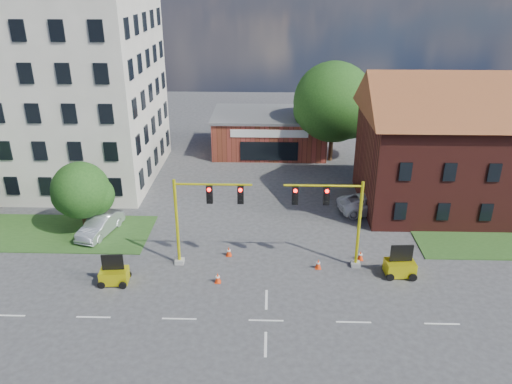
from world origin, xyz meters
TOP-DOWN VIEW (x-y plane):
  - ground at (0.00, 0.00)m, footprint 120.00×120.00m
  - grass_verge_nw at (-20.00, 10.00)m, footprint 22.00×6.00m
  - lane_markings at (0.00, -3.00)m, footprint 60.00×36.00m
  - office_block at (-20.00, 21.90)m, footprint 18.40×15.40m
  - brick_shop at (0.00, 29.98)m, footprint 12.40×8.40m
  - townhouse_row at (18.00, 16.00)m, footprint 21.00×11.00m
  - tree_large at (6.92, 27.08)m, footprint 8.59×8.18m
  - tree_nw_front at (-13.78, 10.58)m, footprint 4.52×4.31m
  - signal_mast_west at (-4.36, 6.00)m, footprint 5.30×0.60m
  - signal_mast_east at (4.36, 6.00)m, footprint 5.30×0.60m
  - trailer_west at (-9.74, 3.50)m, footprint 1.84×1.31m
  - trailer_east at (8.70, 4.96)m, footprint 1.97×1.39m
  - cone_a at (-3.14, 3.76)m, footprint 0.40×0.40m
  - cone_b at (-2.71, 7.10)m, footprint 0.40×0.40m
  - cone_c at (6.46, 6.84)m, footprint 0.40×0.40m
  - cone_d at (3.44, 5.63)m, footprint 0.40×0.40m
  - pickup_white at (8.59, 14.52)m, footprint 6.00×3.64m
  - sedan_silver_front at (-12.71, 9.99)m, footprint 2.71×4.83m

SIDE VIEW (x-z plane):
  - ground at x=0.00m, z-range 0.00..0.00m
  - lane_markings at x=0.00m, z-range 0.00..0.01m
  - grass_verge_nw at x=-20.00m, z-range 0.00..0.08m
  - cone_a at x=-3.14m, z-range -0.01..0.69m
  - cone_b at x=-2.71m, z-range -0.01..0.69m
  - cone_c at x=6.46m, z-range -0.01..0.69m
  - cone_d at x=3.44m, z-range -0.01..0.69m
  - trailer_west at x=-9.74m, z-range -0.37..1.62m
  - trailer_east at x=8.70m, z-range -0.40..1.74m
  - sedan_silver_front at x=-12.71m, z-range 0.00..1.51m
  - pickup_white at x=8.59m, z-range 0.00..1.56m
  - brick_shop at x=0.00m, z-range 0.01..4.31m
  - tree_nw_front at x=-13.78m, z-range 0.47..6.02m
  - signal_mast_west at x=-4.36m, z-range 0.82..7.02m
  - signal_mast_east at x=4.36m, z-range 0.82..7.02m
  - townhouse_row at x=18.00m, z-range 0.18..11.68m
  - tree_large at x=6.92m, z-range 0.83..11.20m
  - office_block at x=-20.00m, z-range 0.01..20.61m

